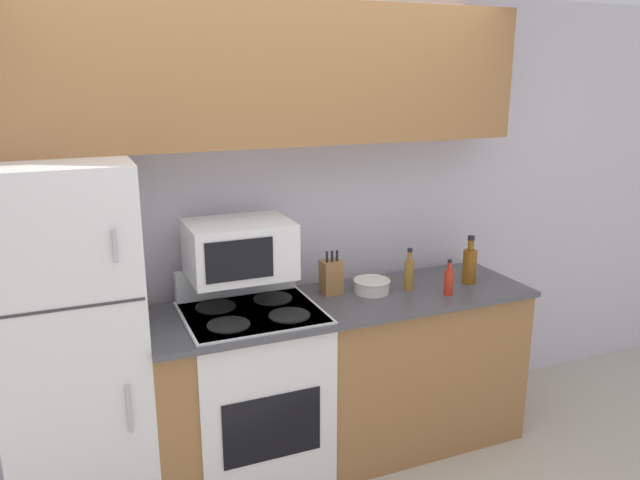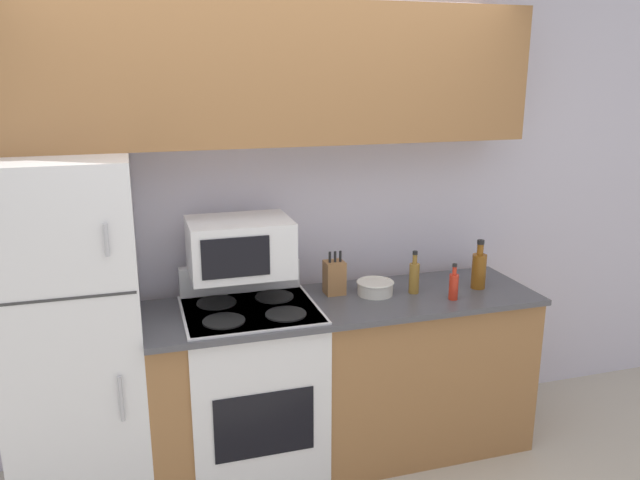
{
  "view_description": "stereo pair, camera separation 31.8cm",
  "coord_description": "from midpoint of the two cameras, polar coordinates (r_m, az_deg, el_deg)",
  "views": [
    {
      "loc": [
        -1.03,
        -2.57,
        2.12
      ],
      "look_at": [
        0.17,
        0.26,
        1.29
      ],
      "focal_mm": 35.0,
      "sensor_mm": 36.0,
      "label": 1
    },
    {
      "loc": [
        -0.73,
        -2.68,
        2.12
      ],
      "look_at": [
        0.17,
        0.26,
        1.29
      ],
      "focal_mm": 35.0,
      "sensor_mm": 36.0,
      "label": 2
    }
  ],
  "objects": [
    {
      "name": "lower_cabinets",
      "position": [
        3.56,
        -0.52,
        -12.51
      ],
      "size": [
        2.11,
        0.63,
        0.94
      ],
      "color": "#9E6B3D",
      "rests_on": "ground_plane"
    },
    {
      "name": "upper_cabinets",
      "position": [
        3.26,
        -7.43,
        14.79
      ],
      "size": [
        2.74,
        0.33,
        0.7
      ],
      "color": "#9E6B3D",
      "rests_on": "refrigerator"
    },
    {
      "name": "bottle_whiskey",
      "position": [
        3.65,
        11.12,
        -2.25
      ],
      "size": [
        0.08,
        0.08,
        0.28
      ],
      "color": "brown",
      "rests_on": "lower_cabinets"
    },
    {
      "name": "stove",
      "position": [
        3.4,
        -8.79,
        -13.72
      ],
      "size": [
        0.69,
        0.61,
        1.11
      ],
      "color": "white",
      "rests_on": "ground_plane"
    },
    {
      "name": "bottle_vinegar",
      "position": [
        3.49,
        5.57,
        -3.12
      ],
      "size": [
        0.06,
        0.06,
        0.24
      ],
      "color": "olive",
      "rests_on": "lower_cabinets"
    },
    {
      "name": "wall_back",
      "position": [
        3.54,
        -7.79,
        1.16
      ],
      "size": [
        8.0,
        0.05,
        2.55
      ],
      "color": "silver",
      "rests_on": "ground_plane"
    },
    {
      "name": "knife_block",
      "position": [
        3.42,
        -1.64,
        -3.42
      ],
      "size": [
        0.11,
        0.1,
        0.24
      ],
      "color": "#9E6B3D",
      "rests_on": "lower_cabinets"
    },
    {
      "name": "microwave",
      "position": [
        3.19,
        -10.24,
        -0.84
      ],
      "size": [
        0.52,
        0.39,
        0.28
      ],
      "color": "white",
      "rests_on": "stove"
    },
    {
      "name": "bowl",
      "position": [
        3.45,
        2.12,
        -4.22
      ],
      "size": [
        0.21,
        0.21,
        0.08
      ],
      "color": "silver",
      "rests_on": "lower_cabinets"
    },
    {
      "name": "refrigerator",
      "position": [
        3.21,
        -24.39,
        -9.07
      ],
      "size": [
        0.63,
        0.69,
        1.76
      ],
      "color": "white",
      "rests_on": "ground_plane"
    },
    {
      "name": "bottle_hot_sauce",
      "position": [
        3.44,
        9.12,
        -3.76
      ],
      "size": [
        0.05,
        0.05,
        0.2
      ],
      "color": "red",
      "rests_on": "lower_cabinets"
    }
  ]
}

